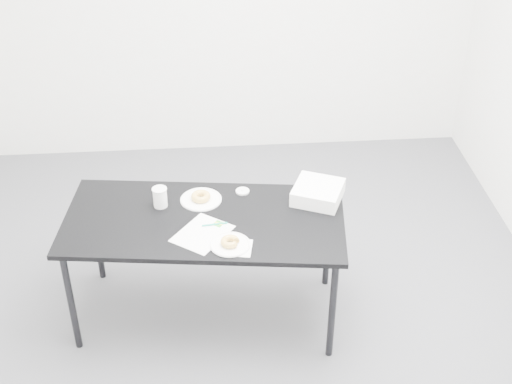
{
  "coord_description": "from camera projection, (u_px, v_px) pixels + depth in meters",
  "views": [
    {
      "loc": [
        -0.13,
        -3.25,
        3.08
      ],
      "look_at": [
        0.13,
        0.02,
        0.86
      ],
      "focal_mm": 50.0,
      "sensor_mm": 36.0,
      "label": 1
    }
  ],
  "objects": [
    {
      "name": "napkin",
      "position": [
        237.0,
        248.0,
        3.77
      ],
      "size": [
        0.18,
        0.18,
        0.0
      ],
      "primitive_type": "cube",
      "rotation": [
        0.0,
        0.0,
        -0.18
      ],
      "color": "white",
      "rests_on": "table"
    },
    {
      "name": "donut_near",
      "position": [
        230.0,
        242.0,
        3.78
      ],
      "size": [
        0.13,
        0.13,
        0.03
      ],
      "primitive_type": "torus",
      "rotation": [
        0.0,
        0.0,
        -0.32
      ],
      "color": "gold",
      "rests_on": "plate_near"
    },
    {
      "name": "plate_near",
      "position": [
        230.0,
        245.0,
        3.79
      ],
      "size": [
        0.22,
        0.22,
        0.01
      ],
      "primitive_type": "cylinder",
      "color": "white",
      "rests_on": "napkin"
    },
    {
      "name": "scorecard",
      "position": [
        202.0,
        234.0,
        3.87
      ],
      "size": [
        0.37,
        0.39,
        0.0
      ],
      "primitive_type": "cube",
      "rotation": [
        0.0,
        0.0,
        -0.63
      ],
      "color": "white",
      "rests_on": "table"
    },
    {
      "name": "coffee_cup",
      "position": [
        160.0,
        197.0,
        4.06
      ],
      "size": [
        0.08,
        0.08,
        0.12
      ],
      "primitive_type": "cylinder",
      "color": "white",
      "rests_on": "table"
    },
    {
      "name": "bakery_box",
      "position": [
        318.0,
        192.0,
        4.13
      ],
      "size": [
        0.35,
        0.35,
        0.09
      ],
      "primitive_type": "cube",
      "rotation": [
        0.0,
        0.0,
        -0.41
      ],
      "color": "white",
      "rests_on": "table"
    },
    {
      "name": "plate_far",
      "position": [
        201.0,
        199.0,
        4.14
      ],
      "size": [
        0.24,
        0.24,
        0.01
      ],
      "primitive_type": "cylinder",
      "color": "white",
      "rests_on": "table"
    },
    {
      "name": "logo_patch",
      "position": [
        218.0,
        224.0,
        3.94
      ],
      "size": [
        0.07,
        0.07,
        0.0
      ],
      "primitive_type": "cube",
      "rotation": [
        0.0,
        0.0,
        -0.63
      ],
      "color": "green",
      "rests_on": "scorecard"
    },
    {
      "name": "table",
      "position": [
        204.0,
        226.0,
        4.02
      ],
      "size": [
        1.65,
        0.93,
        0.72
      ],
      "rotation": [
        0.0,
        0.0,
        -0.12
      ],
      "color": "black",
      "rests_on": "floor"
    },
    {
      "name": "cup_lid",
      "position": [
        243.0,
        191.0,
        4.21
      ],
      "size": [
        0.08,
        0.08,
        0.01
      ],
      "primitive_type": "cylinder",
      "color": "white",
      "rests_on": "table"
    },
    {
      "name": "pen",
      "position": [
        215.0,
        224.0,
        3.94
      ],
      "size": [
        0.14,
        0.03,
        0.01
      ],
      "primitive_type": "cylinder",
      "rotation": [
        0.0,
        1.57,
        0.12
      ],
      "color": "#0D9177",
      "rests_on": "scorecard"
    },
    {
      "name": "floor",
      "position": [
        235.0,
        309.0,
        4.42
      ],
      "size": [
        4.0,
        4.0,
        0.0
      ],
      "primitive_type": "plane",
      "color": "#525358",
      "rests_on": "ground"
    },
    {
      "name": "donut_far",
      "position": [
        201.0,
        196.0,
        4.13
      ],
      "size": [
        0.15,
        0.15,
        0.04
      ],
      "primitive_type": "torus",
      "rotation": [
        0.0,
        0.0,
        -0.5
      ],
      "color": "gold",
      "rests_on": "plate_far"
    }
  ]
}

